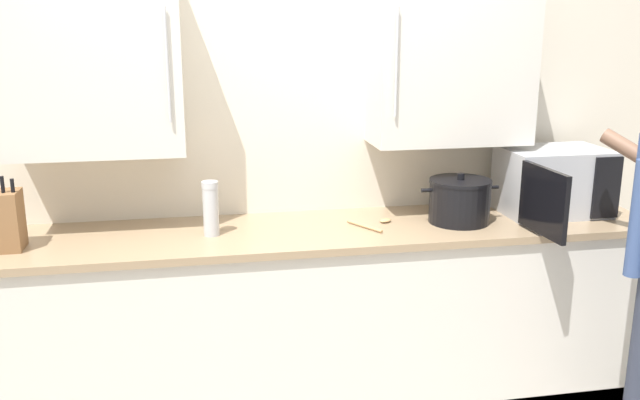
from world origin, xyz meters
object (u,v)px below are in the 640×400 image
object	(u,v)px
stock_pot	(460,201)
thermos_flask	(211,208)
wooden_spoon	(375,223)
microwave_oven	(549,182)
knife_block	(8,220)

from	to	relation	value
stock_pot	thermos_flask	xyz separation A→B (m)	(-1.19, 0.01, 0.02)
wooden_spoon	thermos_flask	bearing A→B (deg)	-178.90
stock_pot	thermos_flask	world-z (taller)	thermos_flask
thermos_flask	microwave_oven	bearing A→B (deg)	1.77
thermos_flask	knife_block	bearing A→B (deg)	-177.38
knife_block	stock_pot	xyz separation A→B (m)	(2.05, 0.03, -0.02)
knife_block	wooden_spoon	size ratio (longest dim) A/B	1.45
microwave_oven	wooden_spoon	distance (m)	0.93
microwave_oven	wooden_spoon	xyz separation A→B (m)	(-0.92, -0.04, -0.16)
microwave_oven	thermos_flask	bearing A→B (deg)	-178.23
knife_block	wooden_spoon	bearing A→B (deg)	1.90
stock_pot	thermos_flask	size ratio (longest dim) A/B	1.55
stock_pot	wooden_spoon	size ratio (longest dim) A/B	1.74
microwave_oven	thermos_flask	distance (m)	1.70
microwave_oven	knife_block	xyz separation A→B (m)	(-2.55, -0.09, -0.04)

